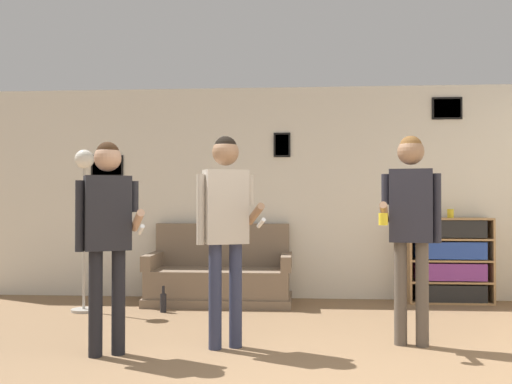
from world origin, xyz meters
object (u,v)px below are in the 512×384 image
(person_player_foreground_left, at_px, (107,223))
(bottle_on_floor, at_px, (163,302))
(person_player_foreground_center, at_px, (226,216))
(floor_lamp, at_px, (84,193))
(drinking_cup, at_px, (451,213))
(person_watcher_holding_cup, at_px, (411,214))
(couch, at_px, (220,278))
(bookshelf, at_px, (449,260))

(person_player_foreground_left, height_order, bottle_on_floor, person_player_foreground_left)
(person_player_foreground_center, bearing_deg, floor_lamp, 140.62)
(bottle_on_floor, height_order, drinking_cup, drinking_cup)
(person_player_foreground_center, relative_size, person_watcher_holding_cup, 0.99)
(floor_lamp, bearing_deg, couch, 24.20)
(floor_lamp, height_order, person_player_foreground_left, floor_lamp)
(person_watcher_holding_cup, xyz_separation_m, bottle_on_floor, (-2.47, 1.29, -1.01))
(person_player_foreground_center, relative_size, bottle_on_floor, 6.10)
(person_watcher_holding_cup, distance_m, drinking_cup, 2.29)
(bookshelf, relative_size, person_watcher_holding_cup, 0.57)
(bookshelf, bearing_deg, person_player_foreground_center, -136.79)
(couch, xyz_separation_m, bottle_on_floor, (-0.55, -0.63, -0.19))
(person_player_foreground_center, xyz_separation_m, drinking_cup, (2.48, 2.31, -0.03))
(couch, xyz_separation_m, bookshelf, (2.80, 0.19, 0.21))
(floor_lamp, bearing_deg, person_player_foreground_left, -63.85)
(bottle_on_floor, bearing_deg, bookshelf, 13.82)
(person_player_foreground_center, height_order, person_watcher_holding_cup, person_watcher_holding_cup)
(person_player_foreground_left, bearing_deg, person_watcher_holding_cup, 11.18)
(person_player_foreground_left, distance_m, person_watcher_holding_cup, 2.56)
(drinking_cup, bearing_deg, bookshelf, 179.33)
(couch, distance_m, bottle_on_floor, 0.86)
(floor_lamp, xyz_separation_m, person_player_foreground_center, (1.79, -1.47, -0.21))
(person_watcher_holding_cup, bearing_deg, bookshelf, 67.47)
(floor_lamp, relative_size, person_player_foreground_center, 1.02)
(couch, relative_size, person_player_foreground_left, 1.01)
(floor_lamp, bearing_deg, person_player_foreground_center, -39.38)
(bottle_on_floor, relative_size, drinking_cup, 2.75)
(floor_lamp, relative_size, person_watcher_holding_cup, 1.01)
(bookshelf, relative_size, bottle_on_floor, 3.52)
(floor_lamp, bearing_deg, drinking_cup, 11.18)
(floor_lamp, distance_m, person_player_foreground_left, 1.98)
(person_watcher_holding_cup, bearing_deg, floor_lamp, 159.41)
(couch, distance_m, drinking_cup, 2.93)
(person_player_foreground_left, xyz_separation_m, person_player_foreground_center, (0.92, 0.29, 0.05))
(floor_lamp, bearing_deg, person_watcher_holding_cup, -20.59)
(floor_lamp, height_order, bottle_on_floor, floor_lamp)
(couch, distance_m, person_player_foreground_center, 2.29)
(bookshelf, bearing_deg, couch, -176.10)
(couch, height_order, floor_lamp, floor_lamp)
(couch, relative_size, floor_lamp, 0.96)
(person_player_foreground_center, bearing_deg, person_watcher_holding_cup, 7.23)
(couch, bearing_deg, person_player_foreground_left, -103.64)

